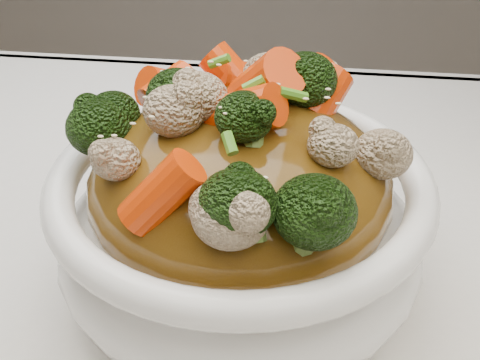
# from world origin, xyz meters

# --- Properties ---
(tablecloth) EXTENTS (1.20, 0.80, 0.04)m
(tablecloth) POSITION_xyz_m (0.00, 0.00, 0.73)
(tablecloth) COLOR white
(tablecloth) RESTS_ON dining_table
(bowl) EXTENTS (0.28, 0.28, 0.09)m
(bowl) POSITION_xyz_m (-0.01, 0.02, 0.80)
(bowl) COLOR white
(bowl) RESTS_ON tablecloth
(sauce_base) EXTENTS (0.23, 0.23, 0.11)m
(sauce_base) POSITION_xyz_m (-0.01, 0.02, 0.83)
(sauce_base) COLOR #5B3B0F
(sauce_base) RESTS_ON bowl
(carrots) EXTENTS (0.23, 0.23, 0.06)m
(carrots) POSITION_xyz_m (-0.01, 0.02, 0.90)
(carrots) COLOR #EE4107
(carrots) RESTS_ON sauce_base
(broccoli) EXTENTS (0.23, 0.23, 0.05)m
(broccoli) POSITION_xyz_m (-0.01, 0.02, 0.90)
(broccoli) COLOR black
(broccoli) RESTS_ON sauce_base
(cauliflower) EXTENTS (0.23, 0.23, 0.04)m
(cauliflower) POSITION_xyz_m (-0.01, 0.02, 0.90)
(cauliflower) COLOR #C9AF89
(cauliflower) RESTS_ON sauce_base
(scallions) EXTENTS (0.17, 0.17, 0.02)m
(scallions) POSITION_xyz_m (-0.01, 0.02, 0.90)
(scallions) COLOR #4B9221
(scallions) RESTS_ON sauce_base
(sesame_seeds) EXTENTS (0.20, 0.20, 0.01)m
(sesame_seeds) POSITION_xyz_m (-0.01, 0.02, 0.90)
(sesame_seeds) COLOR beige
(sesame_seeds) RESTS_ON sauce_base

